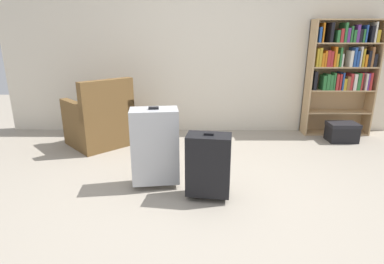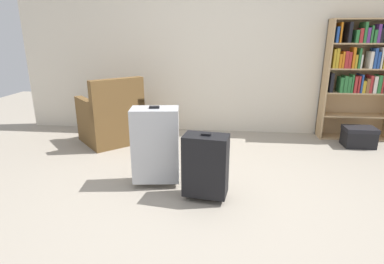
{
  "view_description": "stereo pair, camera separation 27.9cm",
  "coord_description": "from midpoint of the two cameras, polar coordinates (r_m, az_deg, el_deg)",
  "views": [
    {
      "loc": [
        -0.14,
        -2.5,
        1.42
      ],
      "look_at": [
        -0.16,
        0.28,
        0.55
      ],
      "focal_mm": 29.17,
      "sensor_mm": 36.0,
      "label": 1
    },
    {
      "loc": [
        0.14,
        -2.49,
        1.42
      ],
      "look_at": [
        -0.16,
        0.28,
        0.55
      ],
      "focal_mm": 29.17,
      "sensor_mm": 36.0,
      "label": 2
    }
  ],
  "objects": [
    {
      "name": "suitcase_silver",
      "position": [
        3.01,
        -9.44,
        -2.58
      ],
      "size": [
        0.47,
        0.31,
        0.79
      ],
      "color": "#B7BABF",
      "rests_on": "ground"
    },
    {
      "name": "armchair",
      "position": [
        4.35,
        -18.26,
        1.73
      ],
      "size": [
        0.99,
        0.99,
        0.9
      ],
      "color": "brown",
      "rests_on": "ground"
    },
    {
      "name": "bookshelf",
      "position": [
        4.94,
        24.23,
        10.33
      ],
      "size": [
        0.95,
        0.27,
        1.63
      ],
      "color": "tan",
      "rests_on": "ground"
    },
    {
      "name": "ground_plane",
      "position": [
        2.87,
        0.29,
        -12.31
      ],
      "size": [
        10.29,
        10.29,
        0.0
      ],
      "primitive_type": "plane",
      "color": "#9E9384"
    },
    {
      "name": "mug",
      "position": [
        4.26,
        -11.33,
        -1.8
      ],
      "size": [
        0.12,
        0.08,
        0.1
      ],
      "color": "#1959A5",
      "rests_on": "ground"
    },
    {
      "name": "storage_box",
      "position": [
        4.73,
        24.26,
        0.06
      ],
      "size": [
        0.39,
        0.28,
        0.26
      ],
      "color": "black",
      "rests_on": "ground"
    },
    {
      "name": "suitcase_black",
      "position": [
        2.76,
        0.13,
        -6.04
      ],
      "size": [
        0.41,
        0.28,
        0.62
      ],
      "color": "black",
      "rests_on": "ground"
    },
    {
      "name": "back_wall",
      "position": [
        4.71,
        0.33,
        15.87
      ],
      "size": [
        5.88,
        0.1,
        2.6
      ],
      "primitive_type": "cube",
      "color": "beige",
      "rests_on": "ground"
    }
  ]
}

